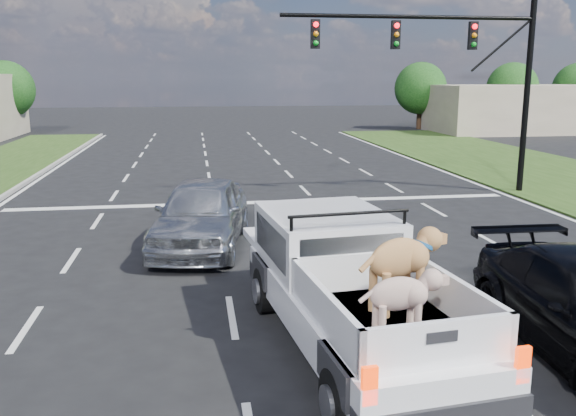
# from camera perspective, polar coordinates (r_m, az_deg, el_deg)

# --- Properties ---
(ground) EXTENTS (160.00, 160.00, 0.00)m
(ground) POSITION_cam_1_polar(r_m,az_deg,el_deg) (11.33, 3.70, -9.59)
(ground) COLOR black
(ground) RESTS_ON ground
(road_markings) EXTENTS (17.75, 60.00, 0.01)m
(road_markings) POSITION_cam_1_polar(r_m,az_deg,el_deg) (17.50, -0.88, -1.69)
(road_markings) COLOR silver
(road_markings) RESTS_ON ground
(traffic_signal) EXTENTS (9.11, 0.31, 7.00)m
(traffic_signal) POSITION_cam_1_polar(r_m,az_deg,el_deg) (22.84, 16.31, 13.02)
(traffic_signal) COLOR black
(traffic_signal) RESTS_ON ground
(building_right) EXTENTS (12.00, 7.00, 3.60)m
(building_right) POSITION_cam_1_polar(r_m,az_deg,el_deg) (50.56, 20.29, 8.70)
(building_right) COLOR tan
(building_right) RESTS_ON ground
(tree_far_c) EXTENTS (4.20, 4.20, 5.40)m
(tree_far_c) POSITION_cam_1_polar(r_m,az_deg,el_deg) (50.19, -24.94, 10.02)
(tree_far_c) COLOR #332114
(tree_far_c) RESTS_ON ground
(tree_far_d) EXTENTS (4.20, 4.20, 5.40)m
(tree_far_d) POSITION_cam_1_polar(r_m,az_deg,el_deg) (51.63, 12.29, 10.88)
(tree_far_d) COLOR #332114
(tree_far_d) RESTS_ON ground
(tree_far_e) EXTENTS (4.20, 4.20, 5.40)m
(tree_far_e) POSITION_cam_1_polar(r_m,az_deg,el_deg) (54.98, 20.24, 10.48)
(tree_far_e) COLOR #332114
(tree_far_e) RESTS_ON ground
(pickup_truck) EXTENTS (2.70, 6.00, 2.18)m
(pickup_truck) POSITION_cam_1_polar(r_m,az_deg,el_deg) (9.63, 5.79, -7.12)
(pickup_truck) COLOR black
(pickup_truck) RESTS_ON ground
(silver_sedan) EXTENTS (2.92, 5.35, 1.72)m
(silver_sedan) POSITION_cam_1_polar(r_m,az_deg,el_deg) (15.36, -8.11, -0.49)
(silver_sedan) COLOR #B1B3B8
(silver_sedan) RESTS_ON ground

